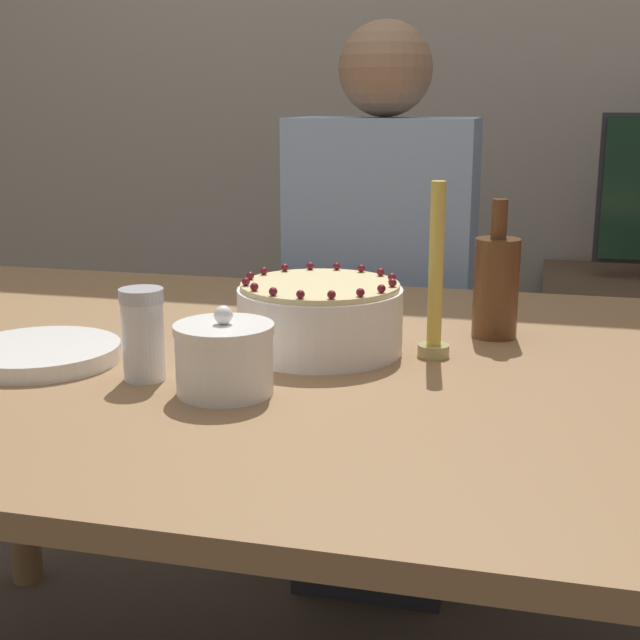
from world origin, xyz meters
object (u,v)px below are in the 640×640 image
bottle (496,285)px  person_man_blue_shirt (381,347)px  cake (320,317)px  candle (435,288)px  sugar_bowl (224,358)px  sugar_shaker (143,334)px

bottle → person_man_blue_shirt: (-0.28, 0.55, -0.27)m
cake → candle: 0.17m
candle → person_man_blue_shirt: person_man_blue_shirt is taller
sugar_bowl → sugar_shaker: (-0.12, 0.03, 0.02)m
sugar_bowl → candle: bearing=44.2°
cake → bottle: 0.29m
bottle → person_man_blue_shirt: bearing=116.8°
cake → candle: size_ratio=0.96×
sugar_bowl → person_man_blue_shirt: size_ratio=0.10×
person_man_blue_shirt → bottle: bearing=116.8°
sugar_shaker → bottle: size_ratio=0.57×
candle → person_man_blue_shirt: (-0.20, 0.69, -0.29)m
bottle → person_man_blue_shirt: 0.67m
sugar_bowl → bottle: bottle is taller
cake → person_man_blue_shirt: (-0.03, 0.70, -0.24)m
sugar_shaker → bottle: bearing=37.7°
cake → sugar_shaker: sugar_shaker is taller
cake → person_man_blue_shirt: bearing=92.7°
sugar_bowl → candle: size_ratio=0.50×
cake → sugar_bowl: 0.23m
sugar_bowl → person_man_blue_shirt: person_man_blue_shirt is taller
person_man_blue_shirt → candle: bearing=106.2°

